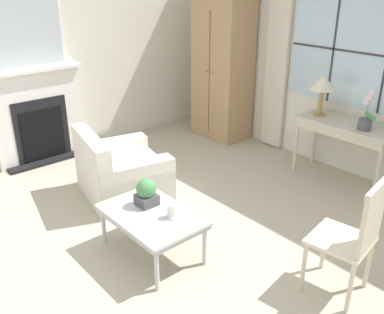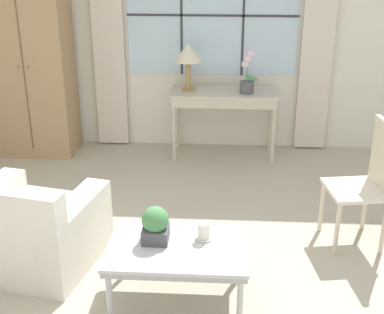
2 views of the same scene
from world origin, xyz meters
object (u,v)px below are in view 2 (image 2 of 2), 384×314
object	(u,v)px
armoire	(31,58)
potted_plant_small	(155,224)
armchair_upholstered	(29,231)
coffee_table	(177,252)
potted_orchid	(247,77)
console_table	(224,99)
pillar_candle	(204,232)
table_lamp	(188,55)
side_chair_wooden	(369,177)

from	to	relation	value
armoire	potted_plant_small	xyz separation A→B (m)	(1.68, -2.60, -0.53)
armchair_upholstered	coffee_table	distance (m)	1.25
armoire	potted_plant_small	bearing A→B (deg)	-57.05
potted_orchid	coffee_table	bearing A→B (deg)	-101.56
console_table	pillar_candle	bearing A→B (deg)	-92.63
table_lamp	side_chair_wooden	xyz separation A→B (m)	(1.56, -1.80, -0.57)
console_table	coffee_table	distance (m)	2.69
potted_orchid	potted_plant_small	bearing A→B (deg)	-105.08
coffee_table	potted_plant_small	size ratio (longest dim) A/B	3.68
table_lamp	side_chair_wooden	bearing A→B (deg)	-49.08
console_table	coffee_table	xyz separation A→B (m)	(-0.29, -2.66, -0.28)
armchair_upholstered	potted_plant_small	bearing A→B (deg)	-18.70
armoire	pillar_candle	bearing A→B (deg)	-51.86
armchair_upholstered	coffee_table	bearing A→B (deg)	-19.05
coffee_table	table_lamp	bearing A→B (deg)	92.32
console_table	armchair_upholstered	bearing A→B (deg)	-122.97
side_chair_wooden	potted_plant_small	xyz separation A→B (m)	(-1.60, -0.80, -0.02)
console_table	potted_plant_small	world-z (taller)	console_table
console_table	pillar_candle	size ratio (longest dim) A/B	8.46
potted_orchid	armchair_upholstered	xyz separation A→B (m)	(-1.71, -2.19, -0.67)
side_chair_wooden	pillar_candle	world-z (taller)	side_chair_wooden
console_table	side_chair_wooden	xyz separation A→B (m)	(1.16, -1.80, -0.08)
table_lamp	coffee_table	world-z (taller)	table_lamp
coffee_table	console_table	bearing A→B (deg)	83.79
pillar_candle	table_lamp	bearing A→B (deg)	96.24
pillar_candle	potted_plant_small	bearing A→B (deg)	-173.11
armchair_upholstered	side_chair_wooden	size ratio (longest dim) A/B	1.09
armchair_upholstered	side_chair_wooden	distance (m)	2.68
console_table	pillar_candle	xyz separation A→B (m)	(-0.12, -2.56, -0.17)
potted_orchid	armoire	bearing A→B (deg)	178.66
table_lamp	armchair_upholstered	size ratio (longest dim) A/B	0.46
potted_orchid	armchair_upholstered	size ratio (longest dim) A/B	0.42
console_table	coffee_table	world-z (taller)	console_table
potted_orchid	side_chair_wooden	distance (m)	1.99
potted_plant_small	armoire	bearing A→B (deg)	122.95
coffee_table	potted_plant_small	world-z (taller)	potted_plant_small
console_table	table_lamp	world-z (taller)	table_lamp
armchair_upholstered	side_chair_wooden	world-z (taller)	side_chair_wooden
side_chair_wooden	armoire	bearing A→B (deg)	151.39
console_table	side_chair_wooden	world-z (taller)	side_chair_wooden
armoire	table_lamp	bearing A→B (deg)	0.14
side_chair_wooden	pillar_candle	bearing A→B (deg)	-149.06
side_chair_wooden	console_table	bearing A→B (deg)	122.81
potted_orchid	side_chair_wooden	xyz separation A→B (m)	(0.92, -1.74, -0.35)
potted_orchid	pillar_candle	xyz separation A→B (m)	(-0.36, -2.50, -0.44)
console_table	side_chair_wooden	distance (m)	2.14
armoire	potted_orchid	bearing A→B (deg)	-1.34
coffee_table	side_chair_wooden	bearing A→B (deg)	30.82
armoire	potted_orchid	size ratio (longest dim) A/B	4.59
console_table	side_chair_wooden	size ratio (longest dim) A/B	1.13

